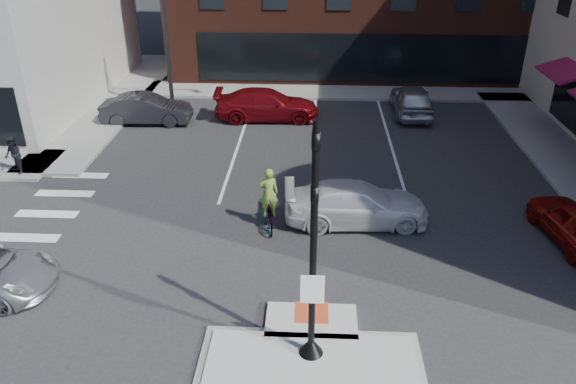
# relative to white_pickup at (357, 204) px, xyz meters

# --- Properties ---
(ground) EXTENTS (120.00, 120.00, 0.00)m
(ground) POSITION_rel_white_pickup_xyz_m (-1.47, -7.00, -0.71)
(ground) COLOR #28282B
(ground) RESTS_ON ground
(refuge_island) EXTENTS (5.40, 4.65, 0.13)m
(refuge_island) POSITION_rel_white_pickup_xyz_m (-1.47, -7.26, -0.66)
(refuge_island) COLOR gray
(refuge_island) RESTS_ON ground
(sidewalk_n) EXTENTS (26.00, 3.00, 0.15)m
(sidewalk_n) POSITION_rel_white_pickup_xyz_m (1.53, 15.00, -0.64)
(sidewalk_n) COLOR gray
(sidewalk_n) RESTS_ON ground
(signal_pole) EXTENTS (0.60, 0.60, 5.98)m
(signal_pole) POSITION_rel_white_pickup_xyz_m (-1.47, -6.60, 1.64)
(signal_pole) COLOR black
(signal_pole) RESTS_ON refuge_island
(white_pickup) EXTENTS (5.04, 2.32, 1.43)m
(white_pickup) POSITION_rel_white_pickup_xyz_m (0.00, 0.00, 0.00)
(white_pickup) COLOR white
(white_pickup) RESTS_ON ground
(bg_car_dark) EXTENTS (4.50, 1.73, 1.46)m
(bg_car_dark) POSITION_rel_white_pickup_xyz_m (-9.91, 9.43, 0.02)
(bg_car_dark) COLOR #28282D
(bg_car_dark) RESTS_ON ground
(bg_car_silver) EXTENTS (1.86, 4.60, 1.57)m
(bg_car_silver) POSITION_rel_white_pickup_xyz_m (3.53, 11.45, 0.07)
(bg_car_silver) COLOR silver
(bg_car_silver) RESTS_ON ground
(bg_car_red) EXTENTS (5.37, 2.41, 1.53)m
(bg_car_red) POSITION_rel_white_pickup_xyz_m (-3.94, 10.33, 0.05)
(bg_car_red) COLOR maroon
(bg_car_red) RESTS_ON ground
(cyclist) EXTENTS (0.89, 1.81, 2.20)m
(cyclist) POSITION_rel_white_pickup_xyz_m (-2.97, -0.51, 0.02)
(cyclist) COLOR #3F3F44
(cyclist) RESTS_ON ground
(pedestrian_a) EXTENTS (0.97, 0.96, 1.57)m
(pedestrian_a) POSITION_rel_white_pickup_xyz_m (-13.47, 3.00, 0.22)
(pedestrian_a) COLOR black
(pedestrian_a) RESTS_ON sidewalk_nw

